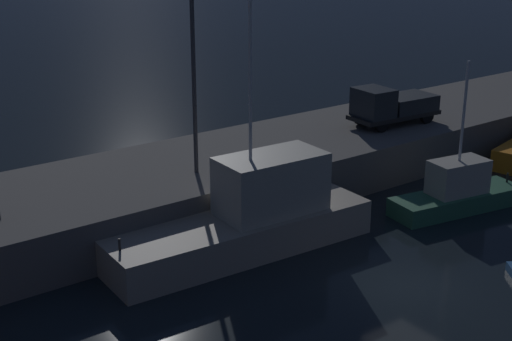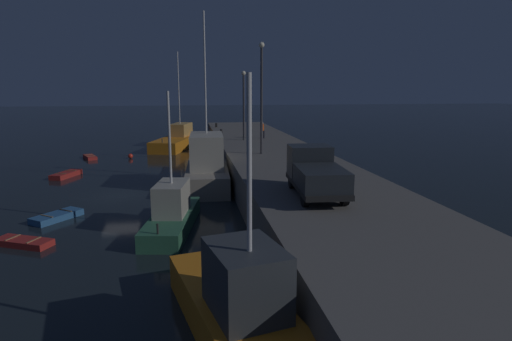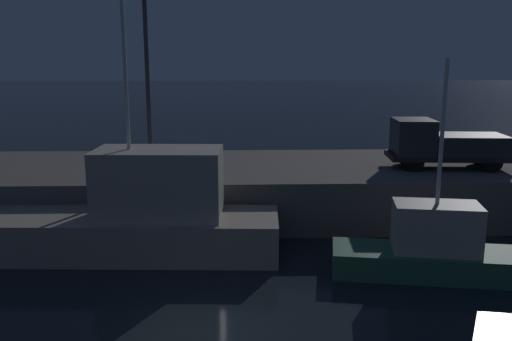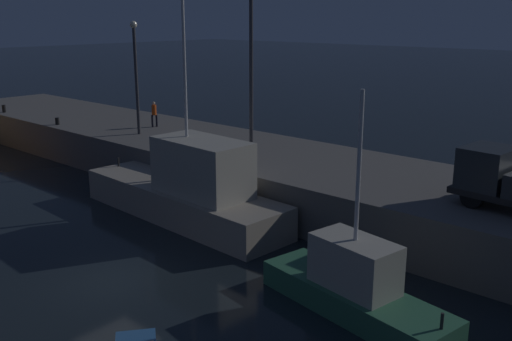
{
  "view_description": "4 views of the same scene",
  "coord_description": "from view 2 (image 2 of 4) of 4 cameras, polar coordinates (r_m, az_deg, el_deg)",
  "views": [
    {
      "loc": [
        -20.17,
        -16.91,
        13.74
      ],
      "look_at": [
        0.04,
        10.06,
        2.07
      ],
      "focal_mm": 50.89,
      "sensor_mm": 36.0,
      "label": 1
    },
    {
      "loc": [
        30.64,
        5.03,
        7.67
      ],
      "look_at": [
        3.59,
        9.42,
        2.27
      ],
      "focal_mm": 29.5,
      "sensor_mm": 36.0,
      "label": 2
    },
    {
      "loc": [
        1.17,
        -13.63,
        7.57
      ],
      "look_at": [
        1.95,
        9.96,
        2.57
      ],
      "focal_mm": 37.93,
      "sensor_mm": 36.0,
      "label": 3
    },
    {
      "loc": [
        17.3,
        -11.22,
        9.69
      ],
      "look_at": [
        -0.8,
        8.98,
        2.37
      ],
      "focal_mm": 40.57,
      "sensor_mm": 36.0,
      "label": 4
    }
  ],
  "objects": [
    {
      "name": "fishing_boat_white",
      "position": [
        55.96,
        -10.6,
        4.13
      ],
      "size": [
        12.38,
        6.56,
        12.23
      ],
      "color": "orange",
      "rests_on": "ground"
    },
    {
      "name": "mooring_buoy_mid",
      "position": [
        48.43,
        -16.66,
        1.89
      ],
      "size": [
        0.53,
        0.53,
        0.53
      ],
      "primitive_type": "sphere",
      "color": "red",
      "rests_on": "ground"
    },
    {
      "name": "ground_plane",
      "position": [
        31.98,
        -18.01,
        -3.28
      ],
      "size": [
        320.0,
        320.0,
        0.0
      ],
      "primitive_type": "plane",
      "color": "black"
    },
    {
      "name": "lamp_post_east",
      "position": [
        34.02,
        0.76,
        10.78
      ],
      "size": [
        0.44,
        0.44,
        8.81
      ],
      "color": "#38383D",
      "rests_on": "pier_quay"
    },
    {
      "name": "dinghy_red_small",
      "position": [
        40.34,
        -24.36,
        -0.51
      ],
      "size": [
        3.36,
        2.13,
        0.46
      ],
      "color": "#B22823",
      "rests_on": "ground"
    },
    {
      "name": "lamp_post_west",
      "position": [
        43.4,
        -1.68,
        9.6
      ],
      "size": [
        0.44,
        0.44,
        6.98
      ],
      "color": "#38383D",
      "rests_on": "pier_quay"
    },
    {
      "name": "fishing_trawler_red",
      "position": [
        34.14,
        -6.65,
        0.65
      ],
      "size": [
        12.35,
        3.76,
        13.39
      ],
      "color": "gray",
      "rests_on": "ground"
    },
    {
      "name": "utility_truck",
      "position": [
        21.2,
        8.04,
        -0.29
      ],
      "size": [
        5.67,
        2.57,
        2.32
      ],
      "color": "black",
      "rests_on": "pier_quay"
    },
    {
      "name": "fishing_boat_blue",
      "position": [
        13.55,
        -2.33,
        -17.97
      ],
      "size": [
        8.6,
        4.38,
        8.06
      ],
      "color": "orange",
      "rests_on": "ground"
    },
    {
      "name": "bollard_west",
      "position": [
        50.21,
        -4.74,
        5.32
      ],
      "size": [
        0.28,
        0.28,
        0.48
      ],
      "primitive_type": "cylinder",
      "color": "black",
      "rests_on": "pier_quay"
    },
    {
      "name": "rowboat_white_mid",
      "position": [
        49.77,
        -21.58,
        1.71
      ],
      "size": [
        2.95,
        2.0,
        0.39
      ],
      "color": "#B22823",
      "rests_on": "ground"
    },
    {
      "name": "pier_quay",
      "position": [
        32.15,
        4.06,
        -0.52
      ],
      "size": [
        70.02,
        8.37,
        2.36
      ],
      "color": "#5B5956",
      "rests_on": "ground"
    },
    {
      "name": "rowboat_blue_far",
      "position": [
        27.66,
        -25.4,
        -5.65
      ],
      "size": [
        3.05,
        2.71,
        0.42
      ],
      "color": "#2D6099",
      "rests_on": "ground"
    },
    {
      "name": "dinghy_orange_near",
      "position": [
        24.03,
        -29.0,
        -8.51
      ],
      "size": [
        2.15,
        3.06,
        0.37
      ],
      "color": "#B22823",
      "rests_on": "ground"
    },
    {
      "name": "fishing_boat_grey",
      "position": [
        23.59,
        -11.3,
        -5.62
      ],
      "size": [
        7.42,
        3.2,
        7.51
      ],
      "color": "#2D6647",
      "rests_on": "ground"
    },
    {
      "name": "dockworker",
      "position": [
        45.05,
        0.88,
        5.63
      ],
      "size": [
        0.37,
        0.45,
        1.71
      ],
      "color": "black",
      "rests_on": "pier_quay"
    },
    {
      "name": "bollard_central",
      "position": [
        58.0,
        -5.4,
        6.14
      ],
      "size": [
        0.28,
        0.28,
        0.58
      ],
      "primitive_type": "cylinder",
      "color": "black",
      "rests_on": "pier_quay"
    }
  ]
}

